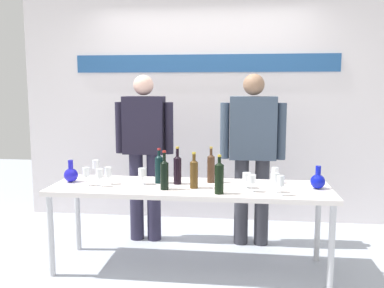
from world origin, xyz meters
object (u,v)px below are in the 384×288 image
Objects in this scene: wine_glass_left_3 at (100,174)px; wine_glass_right_1 at (275,172)px; wine_glass_right_2 at (275,178)px; wine_glass_right_0 at (281,182)px; wine_glass_right_4 at (247,177)px; wine_bottle_3 at (194,172)px; wine_bottle_1 at (211,167)px; decanter_blue_right at (318,181)px; display_table at (190,192)px; wine_bottle_4 at (177,169)px; presenter_left at (144,147)px; decanter_blue_left at (71,174)px; wine_bottle_2 at (219,177)px; wine_glass_right_3 at (252,179)px; presenter_right at (253,148)px; wine_bottle_0 at (159,168)px; wine_bottle_5 at (164,174)px; wine_glass_left_0 at (96,165)px; wine_glass_left_2 at (142,173)px; wine_glass_left_1 at (86,172)px; wine_glass_left_4 at (108,172)px.

wine_glass_left_3 is 1.52m from wine_glass_right_1.
wine_glass_right_0 is at bearing -69.62° from wine_glass_right_2.
wine_glass_right_4 is at bearing 140.64° from wine_glass_right_0.
wine_bottle_3 reaches higher than wine_glass_right_0.
decanter_blue_right is at bearing -8.09° from wine_bottle_1.
wine_bottle_3 is at bearing -174.59° from decanter_blue_right.
display_table is 0.23m from wine_bottle_4.
wine_glass_right_1 is at bearing -18.86° from presenter_left.
decanter_blue_left is 0.34m from wine_glass_left_3.
wine_bottle_2 is at bearing -137.68° from wine_glass_right_1.
wine_bottle_3 is 0.48m from wine_glass_right_3.
wine_bottle_0 is (-0.83, -0.55, -0.11)m from presenter_right.
decanter_blue_right is at bearing 7.83° from wine_bottle_5.
wine_glass_left_0 is (-0.39, -0.36, -0.12)m from presenter_left.
wine_glass_right_0 is at bearing -23.35° from wine_glass_right_3.
presenter_right is (1.61, 0.60, 0.18)m from decanter_blue_left.
decanter_blue_left reaches higher than wine_glass_left_0.
wine_bottle_4 is 0.31m from wine_glass_left_2.
wine_bottle_5 is 0.69m from wine_glass_left_1.
presenter_left is at bearing 148.26° from wine_glass_right_2.
wine_glass_right_3 is at bearing -35.97° from presenter_left.
wine_bottle_3 is 0.47m from wine_glass_left_2.
wine_bottle_3 is (-1.02, -0.10, 0.06)m from decanter_blue_right.
display_table is 0.31m from wine_bottle_5.
wine_bottle_2 is at bearing -23.02° from wine_glass_left_0.
decanter_blue_right reaches higher than wine_glass_right_2.
wine_bottle_0 reaches higher than display_table.
wine_bottle_5 reaches higher than decanter_blue_left.
wine_glass_right_3 is at bearing 179.75° from wine_glass_right_2.
wine_glass_left_1 is (-0.92, -0.02, -0.02)m from wine_bottle_3.
decanter_blue_left is 0.65× the size of wine_bottle_3.
wine_bottle_3 is 0.21m from wine_bottle_4.
wine_glass_right_3 is at bearing -5.92° from decanter_blue_left.
wine_bottle_1 is 2.12× the size of wine_glass_left_4.
wine_bottle_5 is at bearing -4.10° from wine_glass_left_3.
wine_glass_left_1 is at bearing -155.13° from wine_glass_left_4.
presenter_left reaches higher than wine_glass_left_1.
display_table is 17.05× the size of wine_glass_right_1.
wine_bottle_5 is 2.04× the size of wine_glass_left_1.
wine_bottle_2 is 1.29m from wine_glass_left_0.
wine_glass_left_0 is at bearing -137.43° from presenter_left.
wine_glass_right_0 is at bearing -8.17° from decanter_blue_left.
wine_glass_right_0 is at bearing -39.36° from wine_glass_right_4.
wine_glass_left_4 is 1.24m from wine_glass_right_3.
wine_glass_left_0 is 1.44m from wine_glass_right_4.
wine_bottle_2 is at bearing -47.02° from presenter_left.
wine_glass_right_4 is at bearing 43.75° from wine_bottle_2.
display_table is at bearing -164.54° from wine_glass_right_1.
decanter_blue_left reaches higher than wine_glass_right_1.
wine_bottle_2 reaches higher than wine_glass_left_2.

